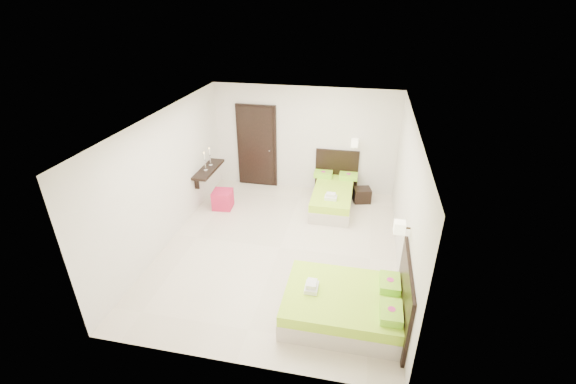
% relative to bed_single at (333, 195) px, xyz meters
% --- Properties ---
extents(floor, '(5.50, 5.50, 0.00)m').
position_rel_bed_single_xyz_m(floor, '(-0.84, -1.96, -0.27)').
color(floor, beige).
rests_on(floor, ground).
extents(bed_single, '(1.06, 1.77, 1.46)m').
position_rel_bed_single_xyz_m(bed_single, '(0.00, 0.00, 0.00)').
color(bed_single, beige).
rests_on(bed_single, ground).
extents(bed_double, '(1.79, 1.53, 1.48)m').
position_rel_bed_single_xyz_m(bed_double, '(0.59, -3.56, -0.00)').
color(bed_double, beige).
rests_on(bed_double, ground).
extents(nightstand, '(0.46, 0.43, 0.35)m').
position_rel_bed_single_xyz_m(nightstand, '(0.67, 0.32, -0.10)').
color(nightstand, black).
rests_on(nightstand, ground).
extents(ottoman, '(0.47, 0.47, 0.43)m').
position_rel_bed_single_xyz_m(ottoman, '(-2.51, -0.64, -0.06)').
color(ottoman, '#AE173A').
rests_on(ottoman, ground).
extents(door, '(1.02, 0.15, 2.14)m').
position_rel_bed_single_xyz_m(door, '(-2.04, 0.74, 0.78)').
color(door, black).
rests_on(door, ground).
extents(console_shelf, '(0.35, 1.20, 0.78)m').
position_rel_bed_single_xyz_m(console_shelf, '(-2.93, -0.36, 0.54)').
color(console_shelf, black).
rests_on(console_shelf, ground).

